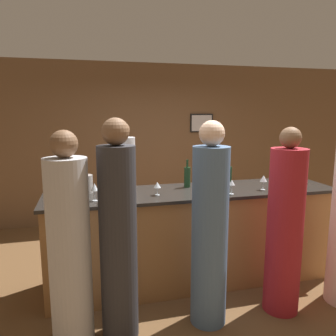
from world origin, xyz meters
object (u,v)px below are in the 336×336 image
at_px(guest_2, 210,232).
at_px(wine_bottle_1, 187,177).
at_px(bartender, 124,195).
at_px(guest_1, 118,238).
at_px(wine_bottle_0, 229,174).
at_px(guest_3, 285,228).
at_px(ice_bucket, 85,184).
at_px(guest_4, 69,249).

xyz_separation_m(guest_2, wine_bottle_1, (0.08, 0.95, 0.32)).
relative_size(bartender, guest_1, 0.95).
xyz_separation_m(wine_bottle_0, wine_bottle_1, (-0.61, -0.16, 0.02)).
distance_m(bartender, guest_3, 2.14).
bearing_deg(bartender, wine_bottle_0, 157.14).
distance_m(bartender, wine_bottle_1, 1.03).
bearing_deg(bartender, guest_2, 109.60).
distance_m(wine_bottle_1, ice_bucket, 1.16).
bearing_deg(wine_bottle_1, wine_bottle_0, 15.13).
bearing_deg(wine_bottle_1, guest_1, -134.02).
distance_m(guest_1, wine_bottle_0, 1.89).
height_order(bartender, guest_3, bartender).
bearing_deg(guest_4, wine_bottle_0, 29.97).
relative_size(guest_3, ice_bucket, 9.31).
distance_m(wine_bottle_0, ice_bucket, 1.77).
bearing_deg(wine_bottle_0, bartender, 157.14).
bearing_deg(wine_bottle_1, bartender, 133.65).
bearing_deg(guest_3, wine_bottle_0, 94.35).
relative_size(bartender, guest_2, 0.97).
distance_m(guest_3, wine_bottle_1, 1.23).
xyz_separation_m(guest_1, guest_3, (1.60, -0.01, -0.06)).
relative_size(guest_3, wine_bottle_1, 5.59).
bearing_deg(wine_bottle_1, ice_bucket, 179.34).
relative_size(guest_4, wine_bottle_0, 7.05).
bearing_deg(wine_bottle_0, guest_4, -150.03).
height_order(bartender, wine_bottle_0, bartender).
bearing_deg(guest_4, guest_2, -0.35).
bearing_deg(bartender, wine_bottle_1, 133.65).
relative_size(guest_3, guest_4, 1.00).
bearing_deg(guest_2, guest_3, -0.19).
bearing_deg(ice_bucket, bartender, 54.46).
bearing_deg(wine_bottle_1, guest_3, -53.94).
height_order(guest_4, wine_bottle_0, guest_4).
bearing_deg(guest_3, guest_4, 179.71).
height_order(guest_1, ice_bucket, guest_1).
distance_m(bartender, guest_4, 1.76).
height_order(bartender, guest_1, guest_1).
distance_m(guest_2, wine_bottle_1, 1.00).
distance_m(guest_4, ice_bucket, 1.02).
bearing_deg(guest_3, bartender, 129.49).
relative_size(bartender, guest_4, 1.00).
xyz_separation_m(bartender, guest_2, (0.59, -1.65, 0.03)).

